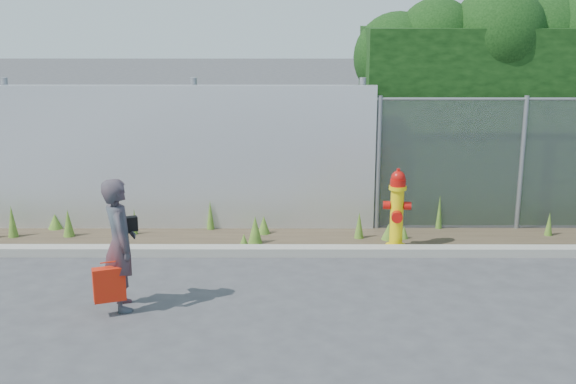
{
  "coord_description": "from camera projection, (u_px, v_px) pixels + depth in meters",
  "views": [
    {
      "loc": [
        -0.27,
        -7.58,
        3.32
      ],
      "look_at": [
        -0.3,
        1.4,
        1.0
      ],
      "focal_mm": 45.0,
      "sensor_mm": 36.0,
      "label": 1
    }
  ],
  "objects": [
    {
      "name": "corrugated_fence",
      "position": [
        92.0,
        158.0,
        10.82
      ],
      "size": [
        8.5,
        0.21,
        2.3
      ],
      "color": "silver",
      "rests_on": "ground"
    },
    {
      "name": "curb",
      "position": [
        310.0,
        251.0,
        9.9
      ],
      "size": [
        16.0,
        0.22,
        0.12
      ],
      "primitive_type": "cube",
      "color": "gray",
      "rests_on": "ground"
    },
    {
      "name": "red_tote_bag",
      "position": [
        109.0,
        284.0,
        7.9
      ],
      "size": [
        0.35,
        0.13,
        0.45
      ],
      "rotation": [
        0.0,
        0.0,
        0.36
      ],
      "color": "red"
    },
    {
      "name": "black_shoulder_bag",
      "position": [
        128.0,
        224.0,
        8.07
      ],
      "size": [
        0.22,
        0.09,
        0.16
      ],
      "rotation": [
        0.0,
        0.0,
        0.38
      ],
      "color": "black"
    },
    {
      "name": "woman",
      "position": [
        120.0,
        244.0,
        8.01
      ],
      "size": [
        0.52,
        0.64,
        1.51
      ],
      "primitive_type": "imported",
      "rotation": [
        0.0,
        0.0,
        1.91
      ],
      "color": "#0D4F58",
      "rests_on": "ground"
    },
    {
      "name": "fire_hydrant",
      "position": [
        397.0,
        211.0,
        10.03
      ],
      "size": [
        0.39,
        0.35,
        1.16
      ],
      "rotation": [
        0.0,
        0.0,
        -0.12
      ],
      "color": "yellow",
      "rests_on": "ground"
    },
    {
      "name": "weed_strip",
      "position": [
        286.0,
        233.0,
        10.54
      ],
      "size": [
        16.0,
        1.31,
        0.54
      ],
      "color": "#403324",
      "rests_on": "ground"
    },
    {
      "name": "ground",
      "position": [
        314.0,
        308.0,
        8.17
      ],
      "size": [
        80.0,
        80.0,
        0.0
      ],
      "primitive_type": "plane",
      "color": "#3A3A3D",
      "rests_on": "ground"
    }
  ]
}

